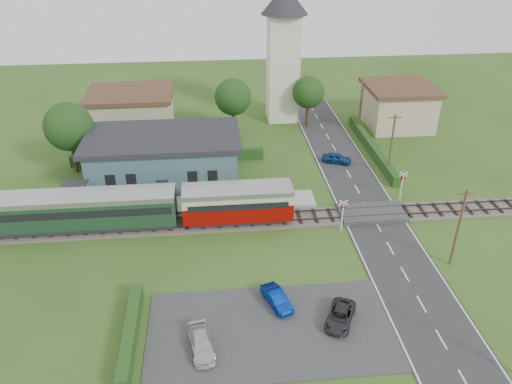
{
  "coord_description": "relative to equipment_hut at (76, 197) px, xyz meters",
  "views": [
    {
      "loc": [
        -4.93,
        -37.2,
        25.52
      ],
      "look_at": [
        -0.94,
        4.0,
        2.01
      ],
      "focal_mm": 35.0,
      "sensor_mm": 36.0,
      "label": 1
    }
  ],
  "objects": [
    {
      "name": "tree_b",
      "position": [
        16.0,
        17.8,
        3.27
      ],
      "size": [
        4.6,
        4.6,
        7.34
      ],
      "color": "#332316",
      "rests_on": "ground"
    },
    {
      "name": "tree_c",
      "position": [
        26.0,
        19.8,
        2.91
      ],
      "size": [
        4.2,
        4.2,
        6.78
      ],
      "color": "#332316",
      "rests_on": "ground"
    },
    {
      "name": "ground",
      "position": [
        18.0,
        -5.2,
        -1.75
      ],
      "size": [
        120.0,
        120.0,
        0.0
      ],
      "primitive_type": "plane",
      "color": "#2D4C19"
    },
    {
      "name": "platform",
      "position": [
        8.0,
        0.0,
        -1.52
      ],
      "size": [
        30.0,
        3.0,
        0.45
      ],
      "primitive_type": "cube",
      "color": "gray",
      "rests_on": "ground"
    },
    {
      "name": "utility_pole_b",
      "position": [
        32.2,
        -11.2,
        1.88
      ],
      "size": [
        1.4,
        0.22,
        7.0
      ],
      "color": "#473321",
      "rests_on": "ground"
    },
    {
      "name": "train",
      "position": [
        -1.6,
        -3.2,
        0.43
      ],
      "size": [
        43.2,
        2.9,
        3.4
      ],
      "color": "#232328",
      "rests_on": "ground"
    },
    {
      "name": "crossing_signal_far",
      "position": [
        31.6,
        -0.81,
        0.39
      ],
      "size": [
        0.84,
        0.28,
        3.28
      ],
      "color": "silver",
      "rests_on": "ground"
    },
    {
      "name": "car_park_silver",
      "position": [
        11.77,
        -18.58,
        -1.15
      ],
      "size": [
        2.04,
        3.78,
        1.04
      ],
      "primitive_type": "imported",
      "rotation": [
        0.0,
        0.0,
        0.17
      ],
      "color": "silver",
      "rests_on": "car_park"
    },
    {
      "name": "utility_pole_c",
      "position": [
        32.2,
        4.8,
        1.88
      ],
      "size": [
        1.4,
        0.22,
        7.0
      ],
      "color": "#473321",
      "rests_on": "ground"
    },
    {
      "name": "pedestrian_near",
      "position": [
        14.17,
        -0.04,
        -0.52
      ],
      "size": [
        0.63,
        0.48,
        1.56
      ],
      "primitive_type": "imported",
      "rotation": [
        0.0,
        0.0,
        3.34
      ],
      "color": "gray",
      "rests_on": "platform"
    },
    {
      "name": "equipment_hut",
      "position": [
        0.0,
        0.0,
        0.0
      ],
      "size": [
        2.3,
        2.3,
        2.55
      ],
      "color": "beige",
      "rests_on": "platform"
    },
    {
      "name": "house_west",
      "position": [
        3.0,
        19.8,
        1.04
      ],
      "size": [
        10.8,
        8.8,
        5.5
      ],
      "color": "tan",
      "rests_on": "ground"
    },
    {
      "name": "utility_pole_d",
      "position": [
        32.2,
        16.8,
        1.88
      ],
      "size": [
        1.4,
        0.22,
        7.0
      ],
      "color": "#473321",
      "rests_on": "ground"
    },
    {
      "name": "car_on_road",
      "position": [
        27.32,
        8.23,
        -1.13
      ],
      "size": [
        3.57,
        2.53,
        1.13
      ],
      "primitive_type": "imported",
      "rotation": [
        0.0,
        0.0,
        1.16
      ],
      "color": "navy",
      "rests_on": "road"
    },
    {
      "name": "road",
      "position": [
        28.0,
        -5.2,
        -1.72
      ],
      "size": [
        6.0,
        70.0,
        0.05
      ],
      "primitive_type": "cube",
      "color": "#28282B",
      "rests_on": "ground"
    },
    {
      "name": "station_building",
      "position": [
        8.0,
        5.79,
        0.95
      ],
      "size": [
        16.0,
        9.0,
        5.3
      ],
      "color": "#3F6369",
      "rests_on": "ground"
    },
    {
      "name": "hedge_roadside",
      "position": [
        32.2,
        10.8,
        -1.15
      ],
      "size": [
        0.8,
        18.0,
        1.2
      ],
      "primitive_type": "cube",
      "color": "#193814",
      "rests_on": "ground"
    },
    {
      "name": "streetlamp_west",
      "position": [
        -4.0,
        14.8,
        1.29
      ],
      "size": [
        0.3,
        0.3,
        5.15
      ],
      "color": "#3F3F47",
      "rests_on": "ground"
    },
    {
      "name": "car_park",
      "position": [
        16.5,
        -17.2,
        -1.71
      ],
      "size": [
        17.0,
        9.0,
        0.08
      ],
      "primitive_type": "cube",
      "color": "#333335",
      "rests_on": "ground"
    },
    {
      "name": "railway_track",
      "position": [
        18.0,
        -3.2,
        -1.64
      ],
      "size": [
        76.0,
        3.2,
        0.49
      ],
      "color": "#4C443D",
      "rests_on": "ground"
    },
    {
      "name": "tree_a",
      "position": [
        -2.0,
        8.8,
        3.63
      ],
      "size": [
        5.2,
        5.2,
        8.0
      ],
      "color": "#332316",
      "rests_on": "ground"
    },
    {
      "name": "house_east",
      "position": [
        38.0,
        18.8,
        1.05
      ],
      "size": [
        8.8,
        8.8,
        5.5
      ],
      "color": "tan",
      "rests_on": "ground"
    },
    {
      "name": "hedge_station",
      "position": [
        8.0,
        10.3,
        -1.1
      ],
      "size": [
        22.0,
        0.8,
        1.3
      ],
      "primitive_type": "cube",
      "color": "#193814",
      "rests_on": "ground"
    },
    {
      "name": "crossing_signal_near",
      "position": [
        24.4,
        -5.61,
        0.39
      ],
      "size": [
        0.84,
        0.28,
        3.28
      ],
      "color": "silver",
      "rests_on": "ground"
    },
    {
      "name": "streetlamp_east",
      "position": [
        34.0,
        21.8,
        1.29
      ],
      "size": [
        0.3,
        0.3,
        5.15
      ],
      "color": "#3F3F47",
      "rests_on": "ground"
    },
    {
      "name": "church_tower",
      "position": [
        23.0,
        22.8,
        8.48
      ],
      "size": [
        6.0,
        6.0,
        17.6
      ],
      "color": "beige",
      "rests_on": "ground"
    },
    {
      "name": "hedge_carpark",
      "position": [
        7.0,
        -17.2,
        -1.15
      ],
      "size": [
        0.8,
        9.0,
        1.2
      ],
      "primitive_type": "cube",
      "color": "#193814",
      "rests_on": "ground"
    },
    {
      "name": "pedestrian_far",
      "position": [
        3.58,
        -0.76,
        -0.53
      ],
      "size": [
        0.76,
        0.88,
        1.54
      ],
      "primitive_type": "imported",
      "rotation": [
        0.0,
        0.0,
        1.84
      ],
      "color": "gray",
      "rests_on": "platform"
    },
    {
      "name": "car_park_blue",
      "position": [
        17.28,
        -14.7,
        -1.12
      ],
      "size": [
        2.24,
        3.52,
        1.09
      ],
      "primitive_type": "imported",
      "rotation": [
        0.0,
        0.0,
        0.35
      ],
      "color": "navy",
      "rests_on": "car_park"
    },
    {
      "name": "crossing_deck",
      "position": [
        28.0,
        -3.2,
        -1.52
      ],
      "size": [
        6.2,
        3.4,
        0.45
      ],
      "primitive_type": "cube",
      "color": "#333335",
      "rests_on": "ground"
    },
    {
      "name": "car_park_dark",
      "position": [
        21.5,
        -16.9,
        -1.16
      ],
      "size": [
        3.1,
        3.99,
        1.01
      ],
      "primitive_type": "imported",
      "rotation": [
        0.0,
        0.0,
        -0.46
      ],
      "color": "#262629",
      "rests_on": "car_park"
    }
  ]
}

